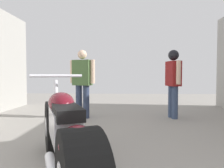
% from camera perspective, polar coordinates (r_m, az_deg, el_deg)
% --- Properties ---
extents(ground_plane, '(16.31, 16.31, 0.00)m').
position_cam_1_polar(ground_plane, '(3.52, 1.57, -14.42)').
color(ground_plane, gray).
extents(motorcycle_maroon_cruiser, '(1.13, 2.13, 1.03)m').
position_cam_1_polar(motorcycle_maroon_cruiser, '(2.16, -12.69, -13.75)').
color(motorcycle_maroon_cruiser, black).
rests_on(motorcycle_maroon_cruiser, ground_plane).
extents(mechanic_in_blue, '(0.65, 0.35, 1.61)m').
position_cam_1_polar(mechanic_in_blue, '(5.02, -8.05, 1.18)').
color(mechanic_in_blue, '#2D3851').
rests_on(mechanic_in_blue, ground_plane).
extents(mechanic_with_helmet, '(0.31, 0.64, 1.62)m').
position_cam_1_polar(mechanic_with_helmet, '(5.17, 16.32, 1.75)').
color(mechanic_with_helmet, '#384766').
rests_on(mechanic_with_helmet, ground_plane).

